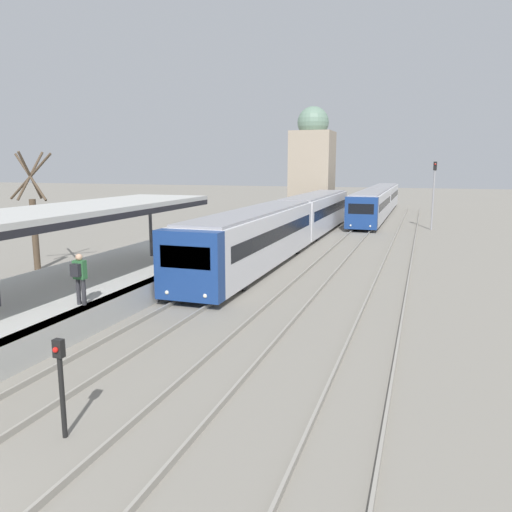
{
  "coord_description": "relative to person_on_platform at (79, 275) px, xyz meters",
  "views": [
    {
      "loc": [
        8.27,
        -3.55,
        5.31
      ],
      "look_at": [
        1.76,
        15.69,
        1.6
      ],
      "focal_mm": 35.0,
      "sensor_mm": 36.0,
      "label": 1
    }
  ],
  "objects": [
    {
      "name": "person_on_platform",
      "position": [
        0.0,
        0.0,
        0.0
      ],
      "size": [
        0.4,
        0.4,
        1.66
      ],
      "color": "#2D2D33",
      "rests_on": "station_platform"
    },
    {
      "name": "train_near",
      "position": [
        2.01,
        18.79,
        -0.19
      ],
      "size": [
        2.65,
        30.72,
        3.04
      ],
      "color": "navy",
      "rests_on": "ground_plane"
    },
    {
      "name": "train_far",
      "position": [
        5.52,
        41.71,
        -0.24
      ],
      "size": [
        2.59,
        29.26,
        2.94
      ],
      "color": "navy",
      "rests_on": "ground_plane"
    },
    {
      "name": "signal_post_near",
      "position": [
        3.77,
        -5.46,
        -0.63
      ],
      "size": [
        0.2,
        0.21,
        2.03
      ],
      "color": "black",
      "rests_on": "ground_plane"
    },
    {
      "name": "signal_mast_far",
      "position": [
        10.9,
        30.98,
        1.6
      ],
      "size": [
        0.28,
        0.29,
        5.6
      ],
      "color": "gray",
      "rests_on": "ground_plane"
    },
    {
      "name": "distant_domed_building",
      "position": [
        -0.64,
        37.02,
        3.33
      ],
      "size": [
        4.02,
        4.02,
        11.01
      ],
      "color": "gray",
      "rests_on": "ground_plane"
    },
    {
      "name": "bare_tree_background",
      "position": [
        -8.39,
        7.31,
        0.9
      ],
      "size": [
        2.74,
        1.71,
        5.98
      ],
      "color": "#4C3D2D",
      "rests_on": "ground_plane"
    }
  ]
}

